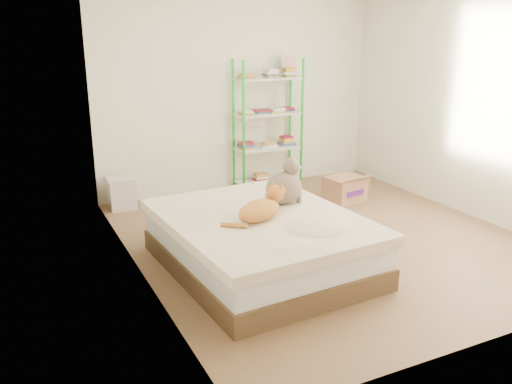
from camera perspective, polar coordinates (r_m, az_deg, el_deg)
room at (r=5.29m, az=7.74°, el=8.32°), size 3.81×4.21×2.61m
bed at (r=4.84m, az=0.49°, el=-5.31°), size 1.68×2.04×0.50m
orange_cat at (r=4.62m, az=0.31°, el=-1.69°), size 0.62×0.49×0.22m
grey_cat at (r=5.03m, az=2.97°, el=1.15°), size 0.39×0.33×0.44m
shelf_unit at (r=7.12m, az=1.30°, el=7.38°), size 0.88×0.36×1.74m
cardboard_box at (r=6.78m, az=9.35°, el=0.30°), size 0.50×0.49×0.36m
white_bin at (r=6.61m, az=-13.89°, el=-0.09°), size 0.35×0.31×0.39m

